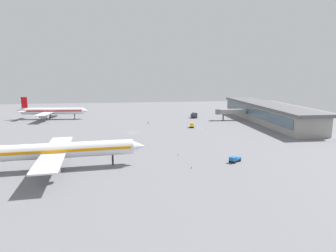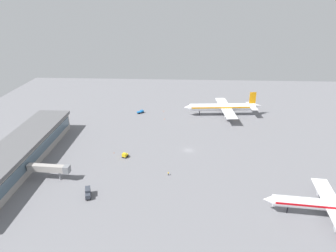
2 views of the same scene
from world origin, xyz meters
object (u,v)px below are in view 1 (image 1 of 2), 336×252
object	(u,v)px
airplane_at_gate	(52,111)
catering_truck	(194,115)
baggage_tug	(192,125)
ground_crew_worker	(148,122)
safety_cone_near_gate	(192,167)
airplane_taxiing	(60,150)
safety_cone_mid_apron	(178,154)
pushback_tractor	(235,159)
safety_cone_far_side	(205,128)

from	to	relation	value
airplane_at_gate	catering_truck	distance (m)	88.46
baggage_tug	catering_truck	size ratio (longest dim) A/B	0.61
catering_truck	ground_crew_worker	world-z (taller)	catering_truck
safety_cone_near_gate	airplane_taxiing	bearing A→B (deg)	82.30
catering_truck	safety_cone_mid_apron	distance (m)	87.46
catering_truck	safety_cone_near_gate	bearing A→B (deg)	151.17
airplane_taxiing	safety_cone_mid_apron	world-z (taller)	airplane_taxiing
safety_cone_mid_apron	baggage_tug	bearing A→B (deg)	-17.47
catering_truck	ground_crew_worker	distance (m)	34.97
baggage_tug	pushback_tractor	bearing A→B (deg)	-163.33
airplane_taxiing	airplane_at_gate	bearing A→B (deg)	99.49
catering_truck	airplane_at_gate	bearing A→B (deg)	69.56
baggage_tug	ground_crew_worker	size ratio (longest dim) A/B	2.16
ground_crew_worker	airplane_at_gate	bearing A→B (deg)	-36.07
ground_crew_worker	pushback_tractor	bearing A→B (deg)	93.38
baggage_tug	safety_cone_near_gate	size ratio (longest dim) A/B	6.00
baggage_tug	safety_cone_mid_apron	distance (m)	53.92
catering_truck	safety_cone_mid_apron	size ratio (longest dim) A/B	9.84
ground_crew_worker	safety_cone_mid_apron	world-z (taller)	ground_crew_worker
pushback_tractor	safety_cone_far_side	bearing A→B (deg)	-133.49
ground_crew_worker	airplane_taxiing	bearing A→B (deg)	54.31
safety_cone_near_gate	safety_cone_far_side	bearing A→B (deg)	-18.61
airplane_at_gate	ground_crew_worker	size ratio (longest dim) A/B	26.83
pushback_tractor	safety_cone_mid_apron	world-z (taller)	pushback_tractor
safety_cone_near_gate	safety_cone_far_side	xyz separation A→B (m)	(61.92, -20.85, 0.00)
baggage_tug	pushback_tractor	distance (m)	61.66
airplane_taxiing	ground_crew_worker	world-z (taller)	airplane_taxiing
catering_truck	safety_cone_near_gate	distance (m)	101.17
baggage_tug	safety_cone_near_gate	xyz separation A→B (m)	(-66.03, 14.59, -0.86)
safety_cone_mid_apron	safety_cone_near_gate	bearing A→B (deg)	-173.74
safety_cone_far_side	airplane_taxiing	bearing A→B (deg)	133.33
airplane_at_gate	ground_crew_worker	bearing A→B (deg)	-17.35
pushback_tractor	ground_crew_worker	size ratio (longest dim) A/B	2.78
safety_cone_mid_apron	safety_cone_far_side	world-z (taller)	same
catering_truck	safety_cone_mid_apron	xyz separation A→B (m)	(-83.88, 24.73, -1.40)
airplane_at_gate	airplane_taxiing	size ratio (longest dim) A/B	0.88
catering_truck	safety_cone_near_gate	world-z (taller)	catering_truck
ground_crew_worker	catering_truck	bearing A→B (deg)	-163.44
catering_truck	safety_cone_mid_apron	bearing A→B (deg)	147.96
ground_crew_worker	safety_cone_far_side	size ratio (longest dim) A/B	2.78
safety_cone_mid_apron	safety_cone_far_side	distance (m)	52.37
airplane_taxiing	safety_cone_near_gate	xyz separation A→B (m)	(-5.29, -39.17, -5.32)
airplane_taxiing	catering_truck	bearing A→B (deg)	51.35
ground_crew_worker	safety_cone_mid_apron	bearing A→B (deg)	81.95
airplane_at_gate	baggage_tug	distance (m)	89.07
pushback_tractor	safety_cone_near_gate	size ratio (longest dim) A/B	7.73
baggage_tug	safety_cone_near_gate	world-z (taller)	baggage_tug
baggage_tug	safety_cone_near_gate	bearing A→B (deg)	-176.36
safety_cone_far_side	safety_cone_near_gate	bearing A→B (deg)	161.39
safety_cone_near_gate	safety_cone_far_side	distance (m)	65.33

